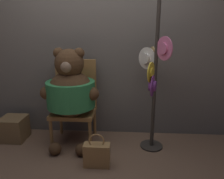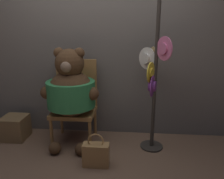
{
  "view_description": "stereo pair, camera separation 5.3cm",
  "coord_description": "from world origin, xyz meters",
  "px_view_note": "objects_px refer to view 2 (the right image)",
  "views": [
    {
      "loc": [
        0.34,
        -2.28,
        1.44
      ],
      "look_at": [
        0.18,
        0.22,
        0.74
      ],
      "focal_mm": 35.0,
      "sensor_mm": 36.0,
      "label": 1
    },
    {
      "loc": [
        0.39,
        -2.28,
        1.44
      ],
      "look_at": [
        0.18,
        0.22,
        0.74
      ],
      "focal_mm": 35.0,
      "sensor_mm": 36.0,
      "label": 2
    }
  ],
  "objects_px": {
    "teddy_bear": "(71,91)",
    "hat_display_rack": "(153,79)",
    "chair": "(75,100)",
    "handbag_on_ground": "(96,154)"
  },
  "relations": [
    {
      "from": "hat_display_rack",
      "to": "handbag_on_ground",
      "type": "distance_m",
      "value": 1.05
    },
    {
      "from": "chair",
      "to": "teddy_bear",
      "type": "bearing_deg",
      "value": -91.12
    },
    {
      "from": "hat_display_rack",
      "to": "teddy_bear",
      "type": "bearing_deg",
      "value": 179.21
    },
    {
      "from": "chair",
      "to": "handbag_on_ground",
      "type": "distance_m",
      "value": 0.82
    },
    {
      "from": "chair",
      "to": "hat_display_rack",
      "type": "xyz_separation_m",
      "value": [
        0.98,
        -0.19,
        0.34
      ]
    },
    {
      "from": "teddy_bear",
      "to": "hat_display_rack",
      "type": "height_order",
      "value": "hat_display_rack"
    },
    {
      "from": "handbag_on_ground",
      "to": "hat_display_rack",
      "type": "bearing_deg",
      "value": 34.83
    },
    {
      "from": "teddy_bear",
      "to": "hat_display_rack",
      "type": "xyz_separation_m",
      "value": [
        0.98,
        -0.01,
        0.16
      ]
    },
    {
      "from": "chair",
      "to": "hat_display_rack",
      "type": "relative_size",
      "value": 0.61
    },
    {
      "from": "teddy_bear",
      "to": "hat_display_rack",
      "type": "distance_m",
      "value": 0.99
    }
  ]
}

